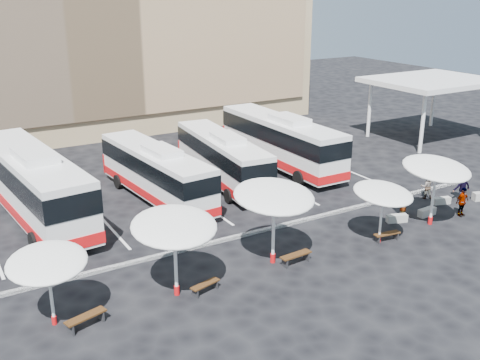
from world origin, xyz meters
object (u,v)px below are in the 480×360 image
wood_bench_2 (296,256)px  conc_bench_1 (427,212)px  bus_0 (32,182)px  passenger_3 (462,186)px  sunshade_0 (47,263)px  wood_bench_1 (205,286)px  conc_bench_2 (441,201)px  sunshade_2 (274,197)px  passenger_2 (462,202)px  bus_1 (156,171)px  passenger_1 (427,187)px  wood_bench_3 (387,235)px  passenger_0 (404,204)px  wood_bench_0 (86,318)px  conc_bench_0 (397,218)px  sunshade_3 (383,194)px  bus_3 (280,140)px  bus_2 (222,157)px  sunshade_4 (436,169)px  sunshade_1 (174,227)px

wood_bench_2 → conc_bench_1: bearing=5.7°
bus_0 → passenger_3: (23.29, -10.40, -1.25)m
sunshade_0 → wood_bench_1: bearing=-7.8°
conc_bench_2 → passenger_3: size_ratio=0.60×
sunshade_2 → passenger_3: (14.65, 1.01, -2.45)m
wood_bench_2 → passenger_2: passenger_2 is taller
bus_1 → wood_bench_2: (2.36, -11.45, -1.42)m
bus_0 → passenger_1: size_ratio=8.76×
wood_bench_3 → passenger_0: (3.03, 1.78, 0.52)m
wood_bench_0 → passenger_2: (21.84, 0.17, 0.47)m
wood_bench_3 → conc_bench_2: (6.68, 2.20, -0.14)m
conc_bench_0 → conc_bench_2: (4.39, 0.65, -0.01)m
wood_bench_3 → wood_bench_2: bearing=176.5°
bus_0 → sunshade_3: (14.63, -12.33, 0.51)m
conc_bench_0 → bus_1: bearing=135.0°
sunshade_2 → passenger_2: bearing=-3.1°
conc_bench_1 → passenger_0: 1.63m
wood_bench_2 → bus_3: bearing=58.5°
sunshade_2 → wood_bench_2: size_ratio=2.39×
sunshade_2 → wood_bench_3: (6.44, -1.02, -3.03)m
bus_3 → conc_bench_1: 12.42m
conc_bench_1 → passenger_3: bearing=10.5°
bus_3 → sunshade_3: bus_3 is taller
bus_2 → sunshade_4: bearing=-56.0°
bus_3 → sunshade_0: (-19.19, -12.47, 0.66)m
sunshade_2 → conc_bench_0: sunshade_2 is taller
sunshade_0 → wood_bench_1: sunshade_0 is taller
wood_bench_0 → conc_bench_2: 22.47m
passenger_0 → passenger_2: (3.11, -1.45, -0.01)m
bus_0 → conc_bench_0: size_ratio=11.62×
conc_bench_1 → conc_bench_2: size_ratio=1.09×
bus_3 → passenger_0: size_ratio=7.19×
bus_2 → sunshade_0: bus_2 is taller
bus_0 → passenger_1: (21.69, -9.09, -1.40)m
sunshade_2 → wood_bench_0: bearing=-174.7°
conc_bench_1 → sunshade_2: bearing=-178.3°
sunshade_1 → conc_bench_2: sunshade_1 is taller
sunshade_0 → sunshade_3: sunshade_0 is taller
passenger_0 → passenger_2: 3.43m
conc_bench_1 → sunshade_1: bearing=-177.4°
bus_2 → sunshade_3: (2.49, -12.36, 0.89)m
bus_0 → sunshade_3: 19.14m
wood_bench_2 → conc_bench_2: wood_bench_2 is taller
wood_bench_0 → passenger_3: passenger_3 is taller
sunshade_2 → passenger_1: 13.51m
passenger_0 → bus_0: bearing=107.8°
wood_bench_2 → sunshade_2: bearing=141.6°
wood_bench_3 → conc_bench_2: bearing=18.3°
sunshade_4 → bus_3: bearing=95.3°
conc_bench_0 → passenger_1: size_ratio=0.75×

